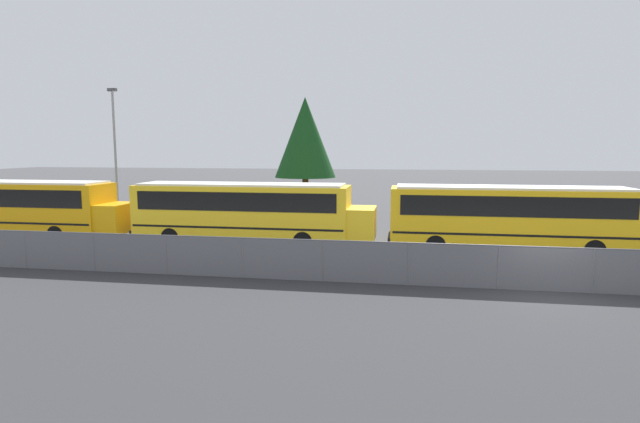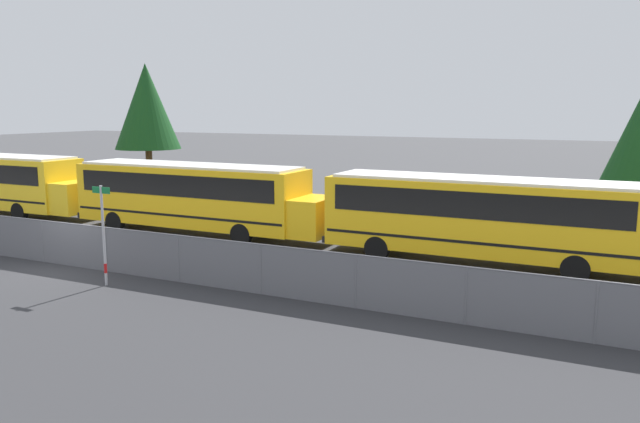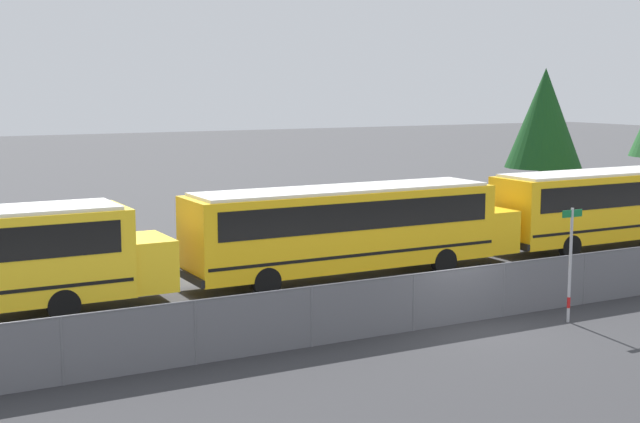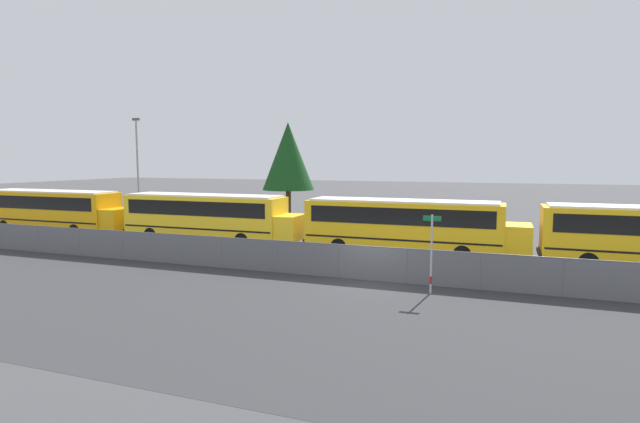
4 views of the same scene
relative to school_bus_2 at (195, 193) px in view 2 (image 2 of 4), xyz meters
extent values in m
plane|color=#424244|center=(-0.33, -6.47, -1.82)|extent=(200.00, 200.00, 0.00)
cube|color=#9EA0A5|center=(-0.33, -6.47, -1.06)|extent=(75.81, 0.03, 1.52)
cube|color=slate|center=(-0.33, -6.49, -1.06)|extent=(75.81, 0.01, 1.52)
cylinder|color=slate|center=(-0.33, -6.47, -0.30)|extent=(75.81, 0.05, 0.05)
cylinder|color=slate|center=(-1.85, -6.47, -1.06)|extent=(0.07, 0.07, 1.52)
cylinder|color=slate|center=(1.18, -6.47, -1.06)|extent=(0.07, 0.07, 1.52)
cylinder|color=slate|center=(4.21, -6.47, -1.06)|extent=(0.07, 0.07, 1.52)
cylinder|color=slate|center=(7.25, -6.47, -1.06)|extent=(0.07, 0.07, 1.52)
cylinder|color=slate|center=(10.28, -6.47, -1.06)|extent=(0.07, 0.07, 1.52)
cylinder|color=slate|center=(13.31, -6.47, -1.06)|extent=(0.07, 0.07, 1.52)
cylinder|color=slate|center=(16.34, -6.47, -1.06)|extent=(0.07, 0.07, 1.52)
cube|color=yellow|center=(-7.05, -0.04, -0.61)|extent=(1.29, 2.25, 1.51)
cylinder|color=black|center=(-9.75, 1.07, -1.36)|extent=(0.91, 0.28, 0.91)
cylinder|color=black|center=(-9.75, -1.14, -1.36)|extent=(0.91, 0.28, 0.91)
cube|color=yellow|center=(-0.26, 0.00, -0.10)|extent=(10.79, 2.44, 2.52)
cube|color=black|center=(-0.26, 0.00, 0.45)|extent=(9.92, 2.48, 0.91)
cube|color=black|center=(-0.26, 0.00, -0.81)|extent=(10.57, 2.47, 0.10)
cube|color=yellow|center=(5.78, 0.00, -0.61)|extent=(1.29, 2.25, 1.51)
cube|color=black|center=(-5.71, 0.00, -1.21)|extent=(0.12, 2.44, 0.24)
cube|color=silver|center=(-0.26, 0.00, 1.21)|extent=(10.25, 2.20, 0.10)
cylinder|color=black|center=(3.08, 1.10, -1.36)|extent=(0.91, 0.28, 0.91)
cylinder|color=black|center=(3.08, -1.10, -1.36)|extent=(0.91, 0.28, 0.91)
cylinder|color=black|center=(-3.61, 1.10, -1.36)|extent=(0.91, 0.28, 0.91)
cylinder|color=black|center=(-3.61, -1.10, -1.36)|extent=(0.91, 0.28, 0.91)
cube|color=yellow|center=(12.22, 0.03, -0.10)|extent=(10.79, 2.44, 2.52)
cube|color=black|center=(12.22, 0.03, 0.45)|extent=(9.92, 2.48, 0.91)
cube|color=black|center=(12.22, 0.03, -0.81)|extent=(10.57, 2.47, 0.10)
cube|color=black|center=(6.78, 0.03, -1.21)|extent=(0.12, 2.44, 0.24)
cube|color=silver|center=(12.22, 0.03, 1.21)|extent=(10.25, 2.20, 0.10)
cylinder|color=black|center=(15.56, 1.13, -1.36)|extent=(0.91, 0.28, 0.91)
cylinder|color=black|center=(15.56, -1.08, -1.36)|extent=(0.91, 0.28, 0.91)
cylinder|color=black|center=(8.88, 1.13, -1.36)|extent=(0.91, 0.28, 0.91)
cylinder|color=black|center=(8.88, -1.08, -1.36)|extent=(0.91, 0.28, 0.91)
cylinder|color=#B7B7BC|center=(2.38, -7.77, -0.24)|extent=(0.08, 0.08, 3.16)
cylinder|color=red|center=(2.38, -7.77, -1.27)|extent=(0.09, 0.09, 0.30)
cube|color=#147238|center=(2.38, -7.77, 1.19)|extent=(0.70, 0.02, 0.20)
cylinder|color=#51381E|center=(-12.02, 10.96, -0.43)|extent=(0.44, 0.44, 2.77)
cone|color=#144219|center=(-12.02, 10.96, 3.77)|extent=(4.33, 4.33, 5.63)
camera|label=1|loc=(-5.09, -23.92, 2.97)|focal=28.00mm
camera|label=2|loc=(16.59, -21.84, 3.66)|focal=35.00mm
camera|label=3|loc=(-14.85, -25.39, 4.61)|focal=50.00mm
camera|label=4|loc=(4.94, -27.42, 3.47)|focal=28.00mm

